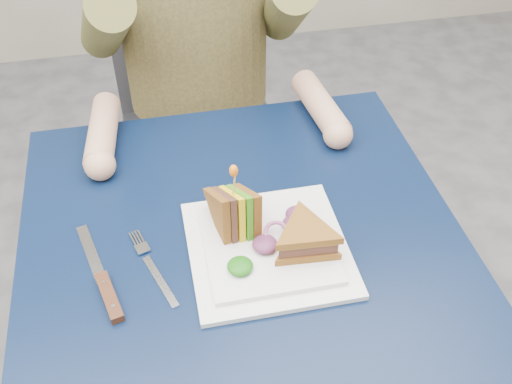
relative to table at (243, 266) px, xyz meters
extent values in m
cube|color=black|center=(0.00, 0.00, 0.06)|extent=(0.75, 0.75, 0.03)
cylinder|color=#595B5E|center=(-0.32, 0.32, -0.30)|extent=(0.04, 0.04, 0.70)
cylinder|color=#595B5E|center=(0.32, 0.32, -0.30)|extent=(0.04, 0.04, 0.70)
cube|color=#47474C|center=(0.00, 0.62, -0.20)|extent=(0.42, 0.40, 0.04)
cube|color=#47474C|center=(0.00, 0.80, 0.05)|extent=(0.42, 0.03, 0.46)
cylinder|color=#47474C|center=(-0.18, 0.45, -0.44)|extent=(0.02, 0.02, 0.43)
cylinder|color=#47474C|center=(0.18, 0.45, -0.44)|extent=(0.02, 0.02, 0.43)
cylinder|color=#47474C|center=(-0.18, 0.79, -0.44)|extent=(0.02, 0.02, 0.43)
cylinder|color=#47474C|center=(0.18, 0.79, -0.44)|extent=(0.02, 0.02, 0.43)
cylinder|color=brown|center=(0.00, 0.60, 0.22)|extent=(0.34, 0.34, 0.52)
cylinder|color=brown|center=(-0.20, 0.51, 0.23)|extent=(0.15, 0.39, 0.31)
cylinder|color=tan|center=(-0.23, 0.31, 0.11)|extent=(0.08, 0.20, 0.06)
sphere|color=tan|center=(-0.23, 0.21, 0.11)|extent=(0.06, 0.06, 0.06)
cylinder|color=brown|center=(0.20, 0.51, 0.23)|extent=(0.15, 0.39, 0.31)
cylinder|color=tan|center=(0.23, 0.31, 0.11)|extent=(0.08, 0.20, 0.06)
sphere|color=tan|center=(0.23, 0.21, 0.11)|extent=(0.06, 0.06, 0.06)
cube|color=white|center=(0.03, -0.04, 0.08)|extent=(0.26, 0.26, 0.01)
cube|color=white|center=(0.03, -0.04, 0.09)|extent=(0.21, 0.21, 0.01)
cube|color=silver|center=(-0.15, -0.07, 0.08)|extent=(0.05, 0.11, 0.00)
cube|color=silver|center=(-0.17, 0.00, 0.08)|extent=(0.03, 0.03, 0.00)
cube|color=silver|center=(-0.18, 0.03, 0.08)|extent=(0.01, 0.03, 0.00)
cube|color=silver|center=(-0.18, 0.03, 0.08)|extent=(0.01, 0.03, 0.00)
cube|color=silver|center=(-0.17, 0.03, 0.08)|extent=(0.01, 0.03, 0.00)
cube|color=silver|center=(-0.17, 0.03, 0.08)|extent=(0.01, 0.03, 0.00)
cube|color=silver|center=(-0.25, 0.01, 0.08)|extent=(0.05, 0.14, 0.00)
cube|color=black|center=(-0.23, -0.09, 0.09)|extent=(0.04, 0.10, 0.01)
cylinder|color=silver|center=(-0.23, -0.07, 0.09)|extent=(0.01, 0.01, 0.00)
cylinder|color=silver|center=(-0.22, -0.11, 0.09)|extent=(0.01, 0.01, 0.00)
cylinder|color=tan|center=(-0.01, 0.00, 0.20)|extent=(0.01, 0.01, 0.06)
ellipsoid|color=orange|center=(-0.01, 0.00, 0.23)|extent=(0.01, 0.01, 0.02)
torus|color=#9E4C7A|center=(0.05, -0.04, 0.11)|extent=(0.04, 0.04, 0.02)
camera|label=1|loc=(-0.12, -0.69, 0.83)|focal=42.00mm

